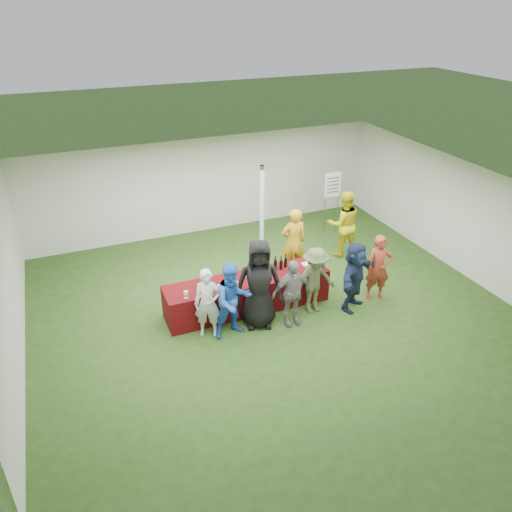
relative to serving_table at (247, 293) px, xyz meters
name	(u,v)px	position (x,y,z in m)	size (l,w,h in m)	color
ground	(262,298)	(0.45, 0.26, -0.38)	(60.00, 60.00, 0.00)	#284719
tent	(262,220)	(0.95, 1.46, 0.98)	(10.00, 10.00, 10.00)	white
serving_table	(247,293)	(0.00, 0.00, 0.00)	(3.60, 0.80, 0.75)	#560C0E
wine_bottles	(272,265)	(0.63, 0.13, 0.50)	(0.75, 0.13, 0.32)	black
wine_glasses	(222,286)	(-0.66, -0.27, 0.49)	(2.80, 0.14, 0.16)	silver
water_bottle	(245,273)	(-0.02, 0.08, 0.48)	(0.07, 0.07, 0.23)	silver
bar_towel	(308,264)	(1.48, 0.05, 0.39)	(0.25, 0.18, 0.03)	white
dump_bucket	(319,265)	(1.62, -0.22, 0.46)	(0.24, 0.24, 0.18)	slate
wine_list_sign	(332,189)	(3.61, 2.71, 0.94)	(0.50, 0.03, 1.80)	slate
staff_pourer	(293,242)	(1.58, 1.00, 0.48)	(0.62, 0.41, 1.71)	gold
staff_back	(344,224)	(3.22, 1.41, 0.51)	(0.86, 0.67, 1.77)	gold
customer_0	(208,303)	(-1.07, -0.58, 0.36)	(0.54, 0.35, 1.47)	beige
customer_1	(233,301)	(-0.61, -0.77, 0.43)	(0.78, 0.61, 1.61)	blue
customer_2	(259,284)	(0.00, -0.65, 0.59)	(0.94, 0.61, 1.93)	black
customer_3	(292,293)	(0.63, -0.87, 0.36)	(0.86, 0.36, 1.47)	slate
customer_4	(315,281)	(1.27, -0.66, 0.38)	(0.98, 0.56, 1.52)	#4A522F
customer_5	(354,276)	(2.13, -0.85, 0.41)	(1.46, 0.47, 1.58)	#18233E
customer_6	(378,268)	(2.84, -0.71, 0.39)	(0.56, 0.37, 1.53)	maroon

